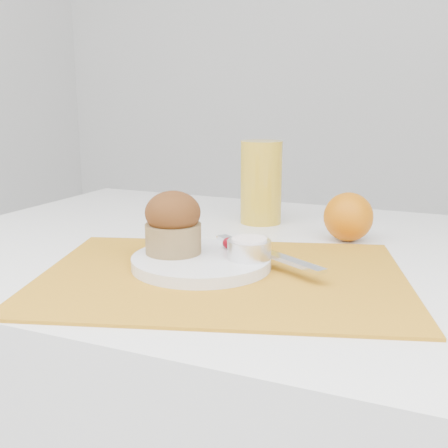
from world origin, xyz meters
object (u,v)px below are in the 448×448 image
at_px(orange, 348,217).
at_px(muffin, 173,223).
at_px(juice_glass, 261,182).
at_px(plate, 201,261).

xyz_separation_m(orange, muffin, (-0.20, -0.25, 0.02)).
relative_size(orange, juice_glass, 0.53).
height_order(juice_glass, muffin, juice_glass).
bearing_deg(orange, muffin, -129.43).
bearing_deg(juice_glass, orange, -21.34).
distance_m(orange, juice_glass, 0.20).
xyz_separation_m(orange, juice_glass, (-0.18, 0.07, 0.04)).
bearing_deg(orange, plate, -122.50).
relative_size(plate, muffin, 2.10).
relative_size(plate, orange, 2.38).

